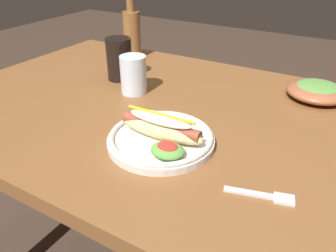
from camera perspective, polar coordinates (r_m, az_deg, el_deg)
dining_table at (r=0.93m, az=0.65°, el=-2.92°), size 1.30×0.82×0.74m
hot_dog_plate at (r=0.72m, az=-1.16°, el=-1.69°), size 0.23×0.23×0.08m
fork at (r=0.61m, az=16.17°, el=-11.33°), size 0.12×0.05×0.00m
soda_cup at (r=1.06m, az=-8.29°, el=11.20°), size 0.08×0.08×0.13m
water_cup at (r=0.96m, az=-5.89°, el=8.68°), size 0.07×0.07×0.11m
glass_bottle at (r=1.26m, az=-6.17°, el=15.53°), size 0.06×0.06×0.23m
side_bowl at (r=1.01m, az=24.01°, el=5.56°), size 0.16×0.16×0.05m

